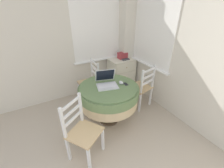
# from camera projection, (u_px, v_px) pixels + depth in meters

# --- Properties ---
(corner_room_shell) EXTENTS (4.54, 5.06, 2.55)m
(corner_room_shell) POSITION_uv_depth(u_px,v_px,m) (122.00, 51.00, 2.38)
(corner_room_shell) COLOR beige
(corner_room_shell) RESTS_ON ground_plane
(round_dining_table) EXTENTS (1.03, 1.03, 0.73)m
(round_dining_table) POSITION_uv_depth(u_px,v_px,m) (109.00, 94.00, 2.57)
(round_dining_table) COLOR #4C3D2D
(round_dining_table) RESTS_ON ground_plane
(laptop) EXTENTS (0.41, 0.41, 0.25)m
(laptop) POSITION_uv_depth(u_px,v_px,m) (107.00, 82.00, 2.51)
(laptop) COLOR silver
(laptop) RESTS_ON round_dining_table
(computer_mouse) EXTENTS (0.07, 0.10, 0.05)m
(computer_mouse) POSITION_uv_depth(u_px,v_px,m) (121.00, 83.00, 2.56)
(computer_mouse) COLOR silver
(computer_mouse) RESTS_ON round_dining_table
(cell_phone) EXTENTS (0.06, 0.10, 0.01)m
(cell_phone) POSITION_uv_depth(u_px,v_px,m) (126.00, 84.00, 2.56)
(cell_phone) COLOR #2D2D33
(cell_phone) RESTS_ON round_dining_table
(dining_chair_near_back_window) EXTENTS (0.39, 0.41, 0.92)m
(dining_chair_near_back_window) POSITION_uv_depth(u_px,v_px,m) (90.00, 82.00, 3.23)
(dining_chair_near_back_window) COLOR tan
(dining_chair_near_back_window) RESTS_ON ground_plane
(dining_chair_near_right_window) EXTENTS (0.48, 0.47, 0.92)m
(dining_chair_near_right_window) POSITION_uv_depth(u_px,v_px,m) (142.00, 87.00, 3.03)
(dining_chair_near_right_window) COLOR tan
(dining_chair_near_right_window) RESTS_ON ground_plane
(dining_chair_camera_near) EXTENTS (0.55, 0.55, 0.92)m
(dining_chair_camera_near) POSITION_uv_depth(u_px,v_px,m) (82.00, 131.00, 2.01)
(dining_chair_camera_near) COLOR tan
(dining_chair_camera_near) RESTS_ON ground_plane
(corner_cabinet) EXTENTS (0.60, 0.46, 0.77)m
(corner_cabinet) POSITION_uv_depth(u_px,v_px,m) (121.00, 74.00, 3.74)
(corner_cabinet) COLOR silver
(corner_cabinet) RESTS_ON ground_plane
(storage_box) EXTENTS (0.20, 0.16, 0.14)m
(storage_box) POSITION_uv_depth(u_px,v_px,m) (123.00, 56.00, 3.56)
(storage_box) COLOR #9E3338
(storage_box) RESTS_ON corner_cabinet
(book_on_cabinet) EXTENTS (0.17, 0.19, 0.02)m
(book_on_cabinet) POSITION_uv_depth(u_px,v_px,m) (124.00, 59.00, 3.53)
(book_on_cabinet) COLOR #3F3F44
(book_on_cabinet) RESTS_ON corner_cabinet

